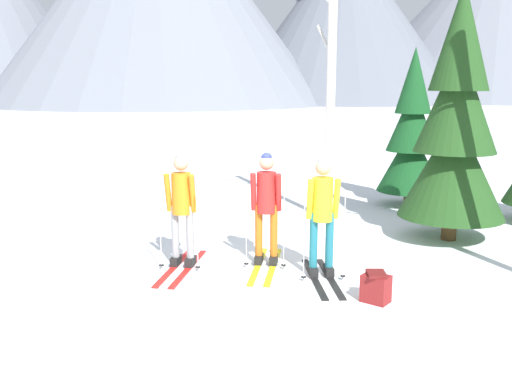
{
  "coord_description": "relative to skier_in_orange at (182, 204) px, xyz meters",
  "views": [
    {
      "loc": [
        0.17,
        -7.81,
        2.66
      ],
      "look_at": [
        0.06,
        0.46,
        1.05
      ],
      "focal_mm": 40.17,
      "sensor_mm": 36.0,
      "label": 1
    }
  ],
  "objects": [
    {
      "name": "pine_tree_near",
      "position": [
        4.32,
        1.47,
        1.01
      ],
      "size": [
        1.75,
        1.75,
        4.23
      ],
      "color": "#51381E",
      "rests_on": "ground"
    },
    {
      "name": "skier_in_orange",
      "position": [
        0.0,
        0.0,
        0.0
      ],
      "size": [
        0.6,
        1.73,
        1.66
      ],
      "color": "red",
      "rests_on": "ground"
    },
    {
      "name": "pine_tree_mid",
      "position": [
        4.31,
        4.2,
        0.61
      ],
      "size": [
        1.39,
        1.39,
        3.36
      ],
      "color": "#51381E",
      "rests_on": "ground"
    },
    {
      "name": "backpack_on_snow_front",
      "position": [
        2.54,
        -1.35,
        -0.74
      ],
      "size": [
        0.4,
        0.38,
        0.38
      ],
      "color": "maroon",
      "rests_on": "ground"
    },
    {
      "name": "mountain_ridge_distant",
      "position": [
        0.82,
        68.89,
        11.73
      ],
      "size": [
        114.04,
        58.52,
        26.85
      ],
      "color": "slate",
      "rests_on": "ground"
    },
    {
      "name": "ground_plane",
      "position": [
        1.0,
        -0.18,
        -0.93
      ],
      "size": [
        400.0,
        400.0,
        0.0
      ],
      "primitive_type": "plane",
      "color": "white"
    },
    {
      "name": "birch_tree_slender",
      "position": [
        2.42,
        2.92,
        1.79
      ],
      "size": [
        0.72,
        0.47,
        5.35
      ],
      "color": "silver",
      "rests_on": "ground"
    },
    {
      "name": "skier_in_yellow",
      "position": [
        1.96,
        -0.44,
        -0.02
      ],
      "size": [
        0.61,
        1.64,
        1.67
      ],
      "color": "black",
      "rests_on": "ground"
    },
    {
      "name": "skier_in_red",
      "position": [
        1.21,
        0.09,
        -0.0
      ],
      "size": [
        0.61,
        1.73,
        1.66
      ],
      "color": "yellow",
      "rests_on": "ground"
    }
  ]
}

